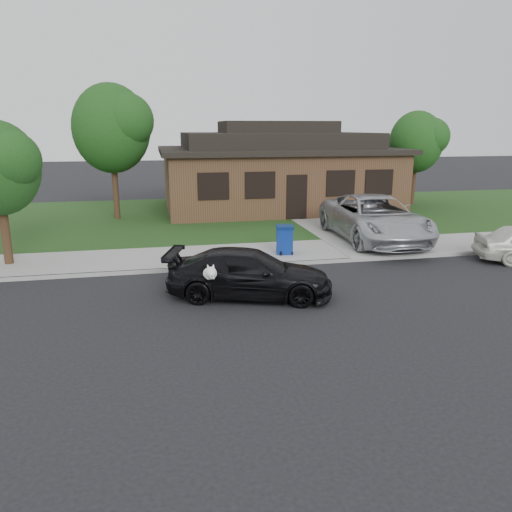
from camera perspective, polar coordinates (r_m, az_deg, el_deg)
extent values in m
plane|color=black|center=(13.06, 1.19, -5.48)|extent=(120.00, 120.00, 0.00)
cube|color=gray|center=(17.73, -2.42, 0.12)|extent=(60.00, 3.00, 0.12)
cube|color=gray|center=(16.31, -1.55, -1.16)|extent=(60.00, 0.12, 0.12)
cube|color=#193814|center=(25.49, -5.36, 4.51)|extent=(60.00, 13.00, 0.13)
cube|color=gray|center=(24.04, 9.86, 3.76)|extent=(4.50, 13.00, 0.14)
imported|color=black|center=(13.41, -0.75, -2.04)|extent=(4.77, 2.99, 1.29)
ellipsoid|color=white|center=(12.45, -5.28, -2.00)|extent=(0.34, 0.40, 0.30)
sphere|color=white|center=(12.20, -5.17, -1.85)|extent=(0.26, 0.26, 0.26)
cube|color=white|center=(12.09, -5.09, -2.22)|extent=(0.09, 0.12, 0.07)
sphere|color=black|center=(12.04, -5.06, -2.30)|extent=(0.04, 0.04, 0.04)
cone|color=white|center=(12.20, -5.52, -1.20)|extent=(0.11, 0.11, 0.14)
cone|color=white|center=(12.22, -4.90, -1.16)|extent=(0.11, 0.11, 0.14)
imported|color=#B5B7BD|center=(20.15, 13.41, 4.24)|extent=(3.09, 6.34, 1.74)
cube|color=navy|center=(17.63, 3.28, 1.73)|extent=(0.64, 0.64, 0.90)
cube|color=#071D53|center=(17.53, 3.31, 3.33)|extent=(0.70, 0.70, 0.10)
cylinder|color=black|center=(17.41, 2.86, 0.28)|extent=(0.08, 0.15, 0.14)
cylinder|color=black|center=(17.51, 4.13, 0.35)|extent=(0.08, 0.15, 0.14)
cube|color=#422B1C|center=(27.93, 2.35, 8.67)|extent=(12.00, 8.00, 3.00)
cube|color=black|center=(27.82, 2.39, 12.01)|extent=(12.60, 8.60, 0.25)
cube|color=black|center=(27.80, 2.40, 13.09)|extent=(10.00, 6.50, 0.80)
cube|color=black|center=(27.79, 2.42, 14.53)|extent=(6.00, 3.50, 0.60)
cube|color=black|center=(24.12, 4.68, 6.76)|extent=(1.00, 0.06, 2.10)
cube|color=black|center=(23.25, -4.89, 7.95)|extent=(1.30, 0.05, 1.10)
cube|color=black|center=(23.61, 0.47, 8.10)|extent=(1.30, 0.05, 1.10)
cube|color=black|center=(24.76, 9.65, 8.20)|extent=(1.30, 0.05, 1.10)
cube|color=black|center=(25.55, 13.88, 8.18)|extent=(1.30, 0.05, 1.10)
cylinder|color=#332114|center=(25.21, -15.72, 6.92)|extent=(0.28, 0.28, 2.48)
ellipsoid|color=#143811|center=(25.02, -16.21, 13.82)|extent=(3.60, 3.60, 4.14)
sphere|color=#26591E|center=(24.44, -14.62, 14.77)|extent=(2.52, 2.52, 2.52)
cylinder|color=#332114|center=(30.48, 17.47, 7.59)|extent=(0.28, 0.28, 2.03)
ellipsoid|color=#143811|center=(30.31, 17.84, 12.30)|extent=(3.00, 3.00, 3.45)
sphere|color=#26591E|center=(30.21, 19.32, 12.75)|extent=(2.10, 2.10, 2.10)
cylinder|color=#332114|center=(18.13, -26.67, 2.00)|extent=(0.28, 0.28, 1.80)
sphere|color=#26591E|center=(17.32, -26.23, 9.79)|extent=(1.82, 1.82, 1.82)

